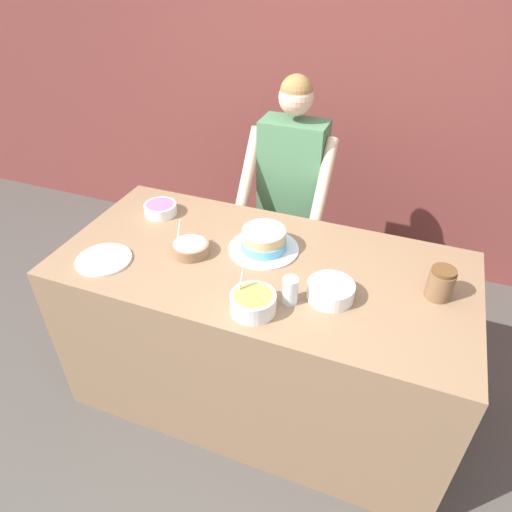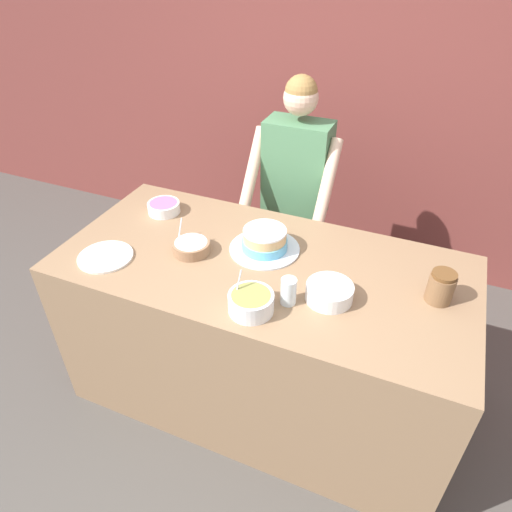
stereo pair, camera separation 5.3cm
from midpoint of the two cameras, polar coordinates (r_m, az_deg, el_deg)
The scene contains 12 objects.
ground_plane at distance 2.63m, azimuth -3.03°, elevation -23.81°, with size 14.00×14.00×0.00m, color #4C4742.
wall_back at distance 3.45m, azimuth 12.15°, elevation 19.05°, with size 10.00×0.05×2.60m.
counter at distance 2.51m, azimuth 1.31°, elevation -9.62°, with size 2.00×0.95×0.96m.
person_baker at distance 2.85m, azimuth 5.49°, elevation 8.92°, with size 0.53×0.45×1.63m.
cake at distance 2.25m, azimuth 1.76°, elevation 1.86°, with size 0.35×0.35×0.12m.
frosting_bowl_purple at distance 2.62m, azimuth -10.88°, elevation 6.04°, with size 0.18×0.18×0.06m.
frosting_bowl_white at distance 2.27m, azimuth -7.43°, elevation 1.22°, with size 0.19×0.19×0.16m.
frosting_bowl_olive at distance 1.90m, azimuth 0.17°, elevation -5.77°, with size 0.19×0.19×0.17m.
frosting_bowl_pink at distance 1.99m, azimuth 9.92°, elevation -4.43°, with size 0.21×0.21×0.07m.
drinking_glass at distance 1.94m, azimuth 4.87°, elevation -4.42°, with size 0.07×0.07×0.13m.
ceramic_plate at distance 2.33m, azimuth -17.68°, elevation -0.10°, with size 0.27×0.27×0.01m.
stoneware_jar at distance 2.10m, azimuth 22.79°, elevation -3.59°, with size 0.11×0.11×0.15m.
Camera 2 is at (0.65, -1.15, 2.28)m, focal length 32.00 mm.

